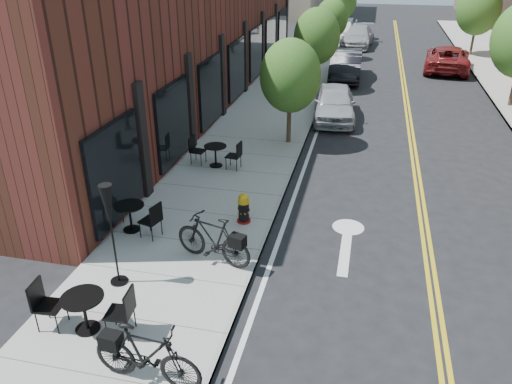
% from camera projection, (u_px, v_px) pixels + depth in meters
% --- Properties ---
extents(ground, '(120.00, 120.00, 0.00)m').
position_uv_depth(ground, '(247.00, 291.00, 10.94)').
color(ground, black).
rests_on(ground, ground).
extents(sidewalk_near, '(4.00, 70.00, 0.12)m').
position_uv_depth(sidewalk_near, '(258.00, 132.00, 20.03)').
color(sidewalk_near, '#9E9B93').
rests_on(sidewalk_near, ground).
extents(building_near, '(5.00, 28.00, 7.00)m').
position_uv_depth(building_near, '(182.00, 25.00, 22.88)').
color(building_near, '#452116').
rests_on(building_near, ground).
extents(tree_near_a, '(2.20, 2.20, 3.81)m').
position_uv_depth(tree_near_a, '(290.00, 76.00, 17.74)').
color(tree_near_a, '#382B1E').
rests_on(tree_near_a, sidewalk_near).
extents(tree_near_b, '(2.30, 2.30, 3.98)m').
position_uv_depth(tree_near_b, '(317.00, 36.00, 24.67)').
color(tree_near_b, '#382B1E').
rests_on(tree_near_b, sidewalk_near).
extents(tree_near_c, '(2.10, 2.10, 3.67)m').
position_uv_depth(tree_near_c, '(331.00, 19.00, 31.72)').
color(tree_near_c, '#382B1E').
rests_on(tree_near_c, sidewalk_near).
extents(tree_near_d, '(2.40, 2.40, 4.11)m').
position_uv_depth(tree_near_d, '(341.00, 2.00, 38.58)').
color(tree_near_d, '#382B1E').
rests_on(tree_near_d, sidewalk_near).
extents(tree_far_c, '(2.80, 2.80, 4.62)m').
position_uv_depth(tree_far_c, '(479.00, 9.00, 32.26)').
color(tree_far_c, '#382B1E').
rests_on(tree_far_c, sidewalk_far).
extents(fire_hydrant, '(0.46, 0.46, 0.85)m').
position_uv_depth(fire_hydrant, '(244.00, 208.00, 13.26)').
color(fire_hydrant, maroon).
rests_on(fire_hydrant, sidewalk_near).
extents(bicycle_left, '(2.07, 1.09, 1.20)m').
position_uv_depth(bicycle_left, '(213.00, 239.00, 11.52)').
color(bicycle_left, black).
rests_on(bicycle_left, sidewalk_near).
extents(bicycle_right, '(2.02, 0.70, 1.19)m').
position_uv_depth(bicycle_right, '(147.00, 355.00, 8.27)').
color(bicycle_right, black).
rests_on(bicycle_right, sidewalk_near).
extents(bistro_set_a, '(1.91, 0.88, 1.02)m').
position_uv_depth(bistro_set_a, '(84.00, 308.00, 9.46)').
color(bistro_set_a, black).
rests_on(bistro_set_a, sidewalk_near).
extents(bistro_set_b, '(1.82, 0.94, 0.96)m').
position_uv_depth(bistro_set_b, '(130.00, 214.00, 12.83)').
color(bistro_set_b, black).
rests_on(bistro_set_b, sidewalk_near).
extents(bistro_set_c, '(1.77, 0.84, 0.94)m').
position_uv_depth(bistro_set_c, '(215.00, 153.00, 16.59)').
color(bistro_set_c, black).
rests_on(bistro_set_c, sidewalk_near).
extents(patio_umbrella, '(0.39, 0.39, 2.38)m').
position_uv_depth(patio_umbrella, '(109.00, 214.00, 10.28)').
color(patio_umbrella, black).
rests_on(patio_umbrella, sidewalk_near).
extents(parked_car_a, '(2.08, 4.38, 1.45)m').
position_uv_depth(parked_car_a, '(335.00, 103.00, 21.33)').
color(parked_car_a, '#A7AAAF').
rests_on(parked_car_a, ground).
extents(parked_car_b, '(1.78, 4.81, 1.57)m').
position_uv_depth(parked_car_b, '(346.00, 65.00, 27.67)').
color(parked_car_b, black).
rests_on(parked_car_b, ground).
extents(parked_car_c, '(2.46, 5.20, 1.47)m').
position_uv_depth(parked_car_c, '(358.00, 37.00, 36.45)').
color(parked_car_c, '#A3A3A8').
rests_on(parked_car_c, ground).
extents(parked_car_far, '(3.02, 5.53, 1.47)m').
position_uv_depth(parked_car_far, '(447.00, 58.00, 29.54)').
color(parked_car_far, maroon).
rests_on(parked_car_far, ground).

